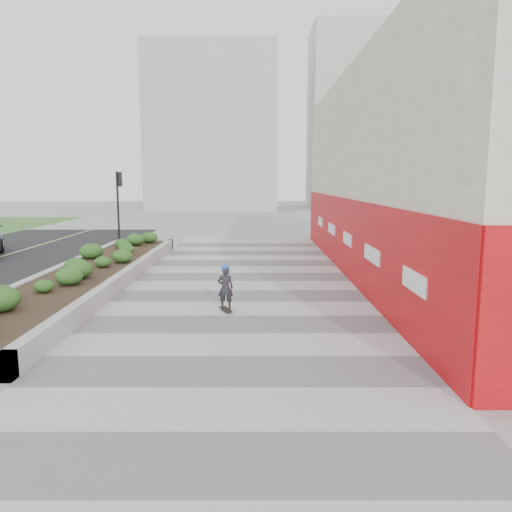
# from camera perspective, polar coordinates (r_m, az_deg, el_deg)

# --- Properties ---
(ground) EXTENTS (160.00, 160.00, 0.00)m
(ground) POSITION_cam_1_polar(r_m,az_deg,el_deg) (11.31, -2.48, -10.39)
(ground) COLOR gray
(ground) RESTS_ON ground
(walkway) EXTENTS (8.00, 36.00, 0.01)m
(walkway) POSITION_cam_1_polar(r_m,az_deg,el_deg) (14.18, -1.96, -6.42)
(walkway) COLOR #A8A8AD
(walkway) RESTS_ON ground
(building) EXTENTS (6.04, 24.08, 8.00)m
(building) POSITION_cam_1_polar(r_m,az_deg,el_deg) (20.71, 18.51, 8.99)
(building) COLOR #BAAD9F
(building) RESTS_ON ground
(planter) EXTENTS (3.00, 18.00, 0.90)m
(planter) POSITION_cam_1_polar(r_m,az_deg,el_deg) (18.95, -18.41, -1.75)
(planter) COLOR #9E9EA0
(planter) RESTS_ON ground
(traffic_signal_near) EXTENTS (0.33, 0.28, 4.20)m
(traffic_signal_near) POSITION_cam_1_polar(r_m,az_deg,el_deg) (29.24, -15.40, 6.50)
(traffic_signal_near) COLOR black
(traffic_signal_near) RESTS_ON ground
(distant_bldg_north_l) EXTENTS (16.00, 12.00, 20.00)m
(distant_bldg_north_l) POSITION_cam_1_polar(r_m,az_deg,el_deg) (66.22, -4.91, 14.06)
(distant_bldg_north_l) COLOR #ADAAA3
(distant_bldg_north_l) RESTS_ON ground
(distant_bldg_north_r) EXTENTS (14.00, 10.00, 24.00)m
(distant_bldg_north_r) POSITION_cam_1_polar(r_m,az_deg,el_deg) (72.64, 11.93, 15.01)
(distant_bldg_north_r) COLOR #ADAAA3
(distant_bldg_north_r) RESTS_ON ground
(manhole_cover) EXTENTS (0.44, 0.44, 0.01)m
(manhole_cover) POSITION_cam_1_polar(r_m,az_deg,el_deg) (14.17, 0.07, -6.43)
(manhole_cover) COLOR #595654
(manhole_cover) RESTS_ON ground
(skateboarder) EXTENTS (0.45, 0.74, 1.36)m
(skateboarder) POSITION_cam_1_polar(r_m,az_deg,el_deg) (14.13, -3.51, -3.62)
(skateboarder) COLOR beige
(skateboarder) RESTS_ON ground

